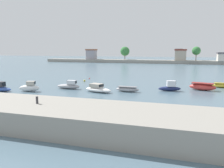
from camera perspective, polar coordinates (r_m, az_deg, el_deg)
ground_plane at (r=27.76m, az=-10.69°, el=-5.66°), size 400.00×400.00×0.00m
seawall_embankment at (r=22.32m, az=-18.49°, el=-6.88°), size 66.75×6.79×1.92m
mooring_bollard at (r=21.75m, az=-17.95°, el=-3.78°), size 0.21×0.21×0.65m
moored_boat_0 at (r=42.08m, az=-25.80°, el=-0.87°), size 4.88×1.93×1.54m
moored_boat_1 at (r=39.78m, az=-19.61°, el=-0.79°), size 3.48×2.07×1.67m
moored_boat_2 at (r=40.69m, az=-10.53°, el=-0.43°), size 4.18×1.63×1.48m
moored_boat_3 at (r=36.99m, az=-3.49°, el=-1.20°), size 5.11×3.05×1.34m
moored_boat_4 at (r=37.29m, az=3.80°, el=-1.28°), size 3.78×1.25×0.85m
moored_boat_5 at (r=39.14m, az=14.08°, el=-0.77°), size 3.80×1.93×1.68m
moored_boat_6 at (r=41.41m, az=21.35°, el=-0.62°), size 4.47×2.43×1.23m
moored_boat_7 at (r=45.63m, az=25.51°, el=-0.31°), size 3.57×1.42×0.85m
mooring_buoy_0 at (r=53.42m, az=-5.57°, el=1.35°), size 0.28×0.28×0.28m
mooring_buoy_1 at (r=33.69m, az=-19.73°, el=-3.31°), size 0.24×0.24×0.24m
mooring_buoy_2 at (r=49.51m, az=-6.78°, el=0.83°), size 0.39×0.39×0.39m
distant_shoreline at (r=118.12m, az=11.42°, el=5.99°), size 122.24×7.57×8.28m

